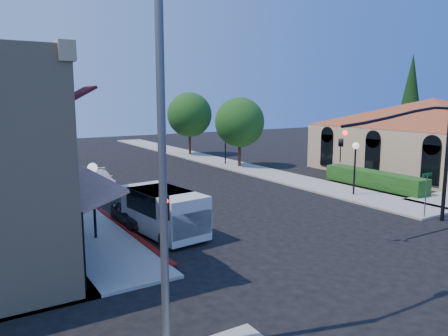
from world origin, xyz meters
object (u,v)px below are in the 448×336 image
lamppost_left_far (40,150)px  parked_car_c (100,179)px  conifer_far (411,98)px  lamppost_right_near (355,155)px  street_tree_b (190,115)px  street_tree_a (240,122)px  secondary_signal (164,225)px  signal_mast_arm (423,146)px  lamppost_right_far (225,137)px  parked_car_a (133,213)px  parked_car_b (134,197)px  cobra_streetlight (176,148)px  parked_car_d (58,167)px  white_van (164,209)px  lamppost_left_near (93,181)px  street_name_sign (426,188)px

lamppost_left_far → parked_car_c: lamppost_left_far is taller
conifer_far → lamppost_right_near: conifer_far is taller
street_tree_b → parked_car_c: (-13.60, -12.00, -3.96)m
lamppost_left_far → parked_car_c: 4.72m
lamppost_right_near → street_tree_a: bearing=88.8°
secondary_signal → parked_car_c: size_ratio=0.83×
signal_mast_arm → lamppost_right_near: (2.64, 6.50, -1.35)m
secondary_signal → signal_mast_arm: bearing=0.4°
secondary_signal → lamppost_right_near: 17.77m
signal_mast_arm → secondary_signal: signal_mast_arm is taller
lamppost_right_far → parked_car_a: 20.87m
lamppost_right_far → parked_car_b: 17.39m
secondary_signal → cobra_streetlight: (-1.15, -3.41, 2.95)m
cobra_streetlight → lamppost_right_far: size_ratio=2.61×
signal_mast_arm → cobra_streetlight: cobra_streetlight is taller
signal_mast_arm → parked_car_a: (-12.06, 7.84, -3.46)m
parked_car_b → secondary_signal: bearing=-107.0°
secondary_signal → parked_car_d: size_ratio=0.83×
street_tree_b → lamppost_left_far: bearing=-150.0°
street_tree_b → parked_car_c: 18.56m
cobra_streetlight → parked_car_c: 22.91m
street_tree_b → white_van: street_tree_b is taller
lamppost_left_near → parked_car_a: lamppost_left_near is taller
street_name_sign → secondary_signal: bearing=-177.1°
signal_mast_arm → parked_car_b: size_ratio=2.24×
street_tree_a → parked_car_b: street_tree_a is taller
signal_mast_arm → parked_car_b: 16.07m
conifer_far → cobra_streetlight: bearing=-151.7°
conifer_far → lamppost_left_near: bearing=-164.7°
street_tree_a → lamppost_right_far: bearing=98.5°
parked_car_a → white_van: bearing=-73.9°
lamppost_left_far → lamppost_right_far: same height
lamppost_left_near → parked_car_d: bearing=83.3°
street_name_sign → lamppost_right_near: (1.00, 5.80, 1.04)m
street_tree_b → signal_mast_arm: street_tree_b is taller
street_tree_b → street_name_sign: street_tree_b is taller
street_tree_a → street_name_sign: bearing=-93.8°
cobra_streetlight → conifer_far: bearing=28.3°
street_tree_a → parked_car_d: street_tree_a is taller
street_tree_b → parked_car_b: street_tree_b is taller
cobra_streetlight → lamppost_right_near: cobra_streetlight is taller
lamppost_left_far → parked_car_b: (3.70, -9.00, -2.15)m
signal_mast_arm → conifer_far: bearing=36.7°
parked_car_a → street_tree_a: bearing=39.3°
parked_car_c → street_tree_a: bearing=14.2°
parked_car_b → street_tree_a: bearing=32.0°
lamppost_left_near → parked_car_c: bearing=72.9°
conifer_far → secondary_signal: 39.85m
street_tree_b → parked_car_b: 23.70m
signal_mast_arm → white_van: size_ratio=1.59×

